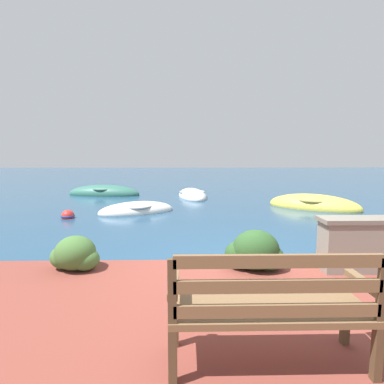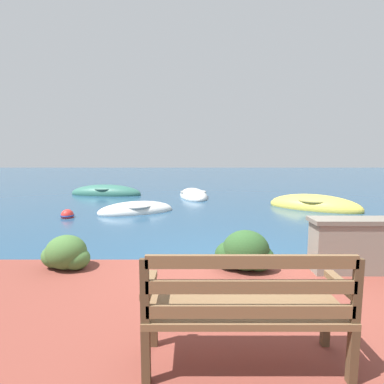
# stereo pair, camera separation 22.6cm
# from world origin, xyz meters

# --- Properties ---
(ground_plane) EXTENTS (80.00, 80.00, 0.00)m
(ground_plane) POSITION_xyz_m (0.00, 0.00, 0.00)
(ground_plane) COLOR navy
(park_bench) EXTENTS (1.50, 0.48, 0.93)m
(park_bench) POSITION_xyz_m (-0.27, -2.33, 0.70)
(park_bench) COLOR brown
(park_bench) RESTS_ON patio_terrace
(stone_wall) EXTENTS (1.69, 0.38, 0.74)m
(stone_wall) POSITION_xyz_m (1.78, -0.47, 0.59)
(stone_wall) COLOR gray
(stone_wall) RESTS_ON patio_terrace
(hedge_clump_far_left) EXTENTS (0.70, 0.51, 0.48)m
(hedge_clump_far_left) POSITION_xyz_m (-2.43, -0.35, 0.43)
(hedge_clump_far_left) COLOR #426B33
(hedge_clump_far_left) RESTS_ON patio_terrace
(hedge_clump_left) EXTENTS (0.82, 0.59, 0.55)m
(hedge_clump_left) POSITION_xyz_m (0.07, -0.39, 0.46)
(hedge_clump_left) COLOR #284C23
(hedge_clump_left) RESTS_ON patio_terrace
(rowboat_nearest) EXTENTS (2.63, 1.99, 0.61)m
(rowboat_nearest) POSITION_xyz_m (-2.45, 4.98, 0.05)
(rowboat_nearest) COLOR silver
(rowboat_nearest) RESTS_ON ground_plane
(rowboat_mid) EXTENTS (3.19, 2.76, 0.85)m
(rowboat_mid) POSITION_xyz_m (3.50, 5.65, 0.07)
(rowboat_mid) COLOR #DBC64C
(rowboat_mid) RESTS_ON ground_plane
(rowboat_far) EXTENTS (1.54, 2.85, 0.65)m
(rowboat_far) POSITION_xyz_m (-0.60, 8.46, 0.06)
(rowboat_far) COLOR silver
(rowboat_far) RESTS_ON ground_plane
(rowboat_outer) EXTENTS (3.41, 1.52, 0.82)m
(rowboat_outer) POSITION_xyz_m (-4.61, 9.20, 0.07)
(rowboat_outer) COLOR #336B5B
(rowboat_outer) RESTS_ON ground_plane
(mooring_buoy) EXTENTS (0.40, 0.40, 0.36)m
(mooring_buoy) POSITION_xyz_m (-4.29, 4.15, 0.06)
(mooring_buoy) COLOR red
(mooring_buoy) RESTS_ON ground_plane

